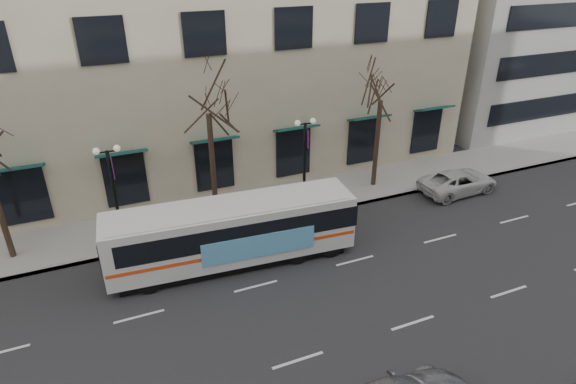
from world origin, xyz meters
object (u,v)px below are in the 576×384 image
tree_far_right (382,84)px  white_pickup (458,182)px  tree_far_mid (207,95)px  lamp_post_left (114,191)px  lamp_post_right (305,159)px  city_bus (234,231)px

tree_far_right → white_pickup: tree_far_right is taller
tree_far_right → white_pickup: size_ratio=1.63×
tree_far_mid → tree_far_right: bearing=-0.0°
lamp_post_left → lamp_post_right: size_ratio=1.00×
city_bus → white_pickup: bearing=10.8°
lamp_post_left → white_pickup: size_ratio=1.05×
tree_far_right → lamp_post_left: size_ratio=1.55×
tree_far_mid → lamp_post_right: bearing=-6.8°
tree_far_right → lamp_post_right: (-4.99, -0.60, -3.48)m
tree_far_mid → city_bus: tree_far_mid is taller
city_bus → white_pickup: (14.56, 1.73, -1.00)m
tree_far_mid → white_pickup: size_ratio=1.73×
white_pickup → tree_far_mid: bearing=77.4°
lamp_post_left → white_pickup: 19.54m
tree_far_right → city_bus: bearing=-157.1°
city_bus → lamp_post_right: bearing=39.4°
lamp_post_right → lamp_post_left: bearing=180.0°
lamp_post_right → city_bus: size_ratio=0.45×
lamp_post_left → lamp_post_right: 10.00m
lamp_post_left → city_bus: 6.16m
tree_far_mid → lamp_post_right: (5.01, -0.60, -3.96)m
lamp_post_left → lamp_post_right: same height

